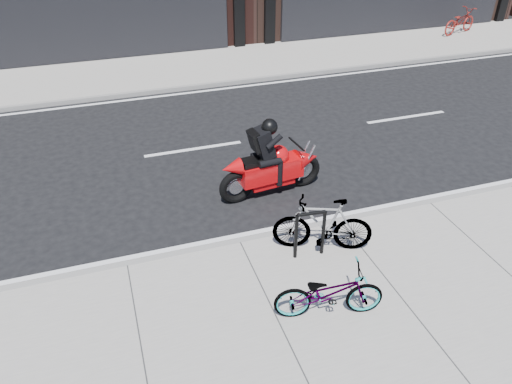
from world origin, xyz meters
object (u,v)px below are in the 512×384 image
object	(u,v)px
bicycle_rear	(323,224)
bicycle_far	(460,21)
bicycle_front	(329,292)
motorcycle	(276,163)
bike_rack	(310,230)

from	to	relation	value
bicycle_rear	bicycle_far	xyz separation A→B (m)	(11.07, 10.88, -0.03)
bicycle_front	motorcycle	bearing A→B (deg)	4.96
bicycle_rear	bicycle_far	world-z (taller)	bicycle_rear
bike_rack	motorcycle	world-z (taller)	motorcycle
motorcycle	bicycle_far	size ratio (longest dim) A/B	1.25
bicycle_front	motorcycle	xyz separation A→B (m)	(0.49, 3.61, 0.14)
bicycle_far	bicycle_rear	bearing A→B (deg)	115.89
bike_rack	motorcycle	bearing A→B (deg)	84.68
bike_rack	bicycle_front	size ratio (longest dim) A/B	0.56
bicycle_front	bicycle_far	xyz separation A→B (m)	(11.63, 12.32, 0.06)
bicycle_rear	bicycle_far	bearing A→B (deg)	156.11
bike_rack	bicycle_rear	bearing A→B (deg)	20.21
bicycle_rear	motorcycle	distance (m)	2.16
bike_rack	bicycle_front	bearing A→B (deg)	-101.59
motorcycle	bicycle_front	bearing A→B (deg)	-103.91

